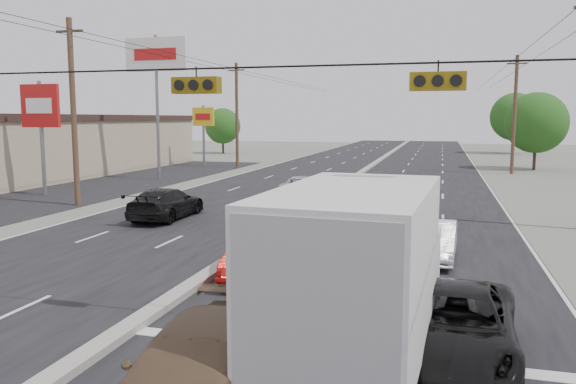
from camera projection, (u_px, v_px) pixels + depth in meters
name	position (u px, v px, depth m)	size (l,w,h in m)	color
ground	(142.00, 323.00, 13.11)	(200.00, 200.00, 0.00)	#606356
road_surface	(348.00, 182.00, 41.80)	(20.00, 160.00, 0.02)	black
center_median	(348.00, 181.00, 41.79)	(0.50, 160.00, 0.20)	gray
strip_mall	(6.00, 150.00, 43.51)	(12.00, 42.00, 4.60)	tan
parking_lot	(109.00, 183.00, 41.46)	(10.00, 42.00, 0.02)	black
utility_pole_left_b	(73.00, 112.00, 30.05)	(1.60, 0.30, 10.00)	#422D1E
utility_pole_left_c	(237.00, 115.00, 53.96)	(1.60, 0.30, 10.00)	#422D1E
utility_pole_right_c	(515.00, 114.00, 47.43)	(1.60, 0.30, 10.00)	#422D1E
traffic_signals	(192.00, 83.00, 12.03)	(25.00, 0.30, 0.54)	black
pole_sign_mid	(41.00, 112.00, 34.10)	(2.60, 0.25, 7.00)	slate
pole_sign_billboard	(156.00, 64.00, 42.52)	(5.00, 0.25, 11.00)	slate
pole_sign_far	(203.00, 122.00, 54.97)	(2.20, 0.25, 6.00)	slate
tree_left_far	(223.00, 126.00, 75.76)	(4.80, 4.80, 6.12)	#382619
tree_right_mid	(536.00, 123.00, 51.66)	(5.60, 5.60, 7.14)	#382619
tree_right_far	(515.00, 117.00, 75.23)	(6.40, 6.40, 8.16)	#382619
box_truck	(361.00, 276.00, 10.46)	(2.89, 7.17, 3.57)	black
tan_sedan	(198.00, 374.00, 8.89)	(2.04, 5.02, 1.46)	brown
red_sedan	(258.00, 254.00, 16.88)	(1.46, 4.20, 1.38)	#B8100B
black_suv	(456.00, 326.00, 11.03)	(2.31, 5.02, 1.39)	black
queue_car_a	(306.00, 220.00, 22.86)	(1.46, 3.63, 1.24)	black
queue_car_b	(435.00, 241.00, 18.91)	(1.34, 3.86, 1.27)	white
queue_car_c	(403.00, 204.00, 26.16)	(2.60, 5.65, 1.57)	#A5A7AC
oncoming_near	(166.00, 204.00, 26.60)	(2.05, 5.05, 1.47)	black
oncoming_far	(302.00, 187.00, 33.68)	(2.16, 4.68, 1.30)	#AFB1B7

